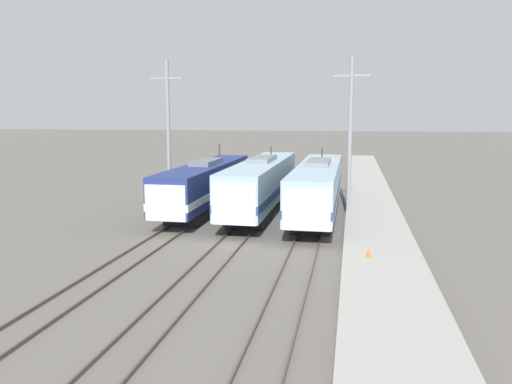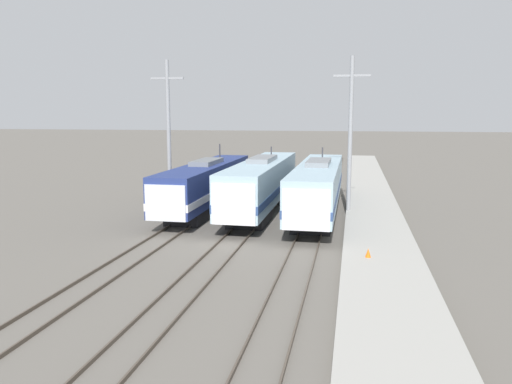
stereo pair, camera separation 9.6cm
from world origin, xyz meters
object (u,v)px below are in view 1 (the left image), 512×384
(locomotive_far_left, at_px, (205,185))
(catenary_tower_left, at_px, (168,133))
(traffic_cone, at_px, (369,253))
(locomotive_center, at_px, (261,184))
(locomotive_far_right, at_px, (318,187))
(catenary_tower_right, at_px, (350,134))

(locomotive_far_left, xyz_separation_m, catenary_tower_left, (-3.00, 0.27, 3.99))
(locomotive_far_left, height_order, traffic_cone, locomotive_far_left)
(locomotive_center, relative_size, locomotive_far_right, 0.98)
(locomotive_far_left, relative_size, traffic_cone, 39.42)
(catenary_tower_left, bearing_deg, catenary_tower_right, 0.00)
(catenary_tower_left, distance_m, catenary_tower_right, 13.96)
(locomotive_far_left, bearing_deg, locomotive_far_right, -1.26)
(locomotive_center, height_order, catenary_tower_left, catenary_tower_left)
(locomotive_far_right, relative_size, catenary_tower_right, 1.68)
(locomotive_far_left, xyz_separation_m, locomotive_center, (4.35, 0.34, 0.12))
(locomotive_far_left, xyz_separation_m, catenary_tower_right, (10.96, 0.27, 3.99))
(locomotive_far_right, height_order, traffic_cone, locomotive_far_right)
(catenary_tower_left, height_order, traffic_cone, catenary_tower_left)
(locomotive_center, distance_m, catenary_tower_right, 7.66)
(locomotive_center, distance_m, locomotive_far_right, 4.39)
(catenary_tower_right, bearing_deg, catenary_tower_left, 180.00)
(catenary_tower_right, height_order, traffic_cone, catenary_tower_right)
(catenary_tower_left, relative_size, catenary_tower_right, 1.00)
(locomotive_center, xyz_separation_m, locomotive_far_right, (4.35, -0.54, -0.06))
(locomotive_far_right, relative_size, catenary_tower_left, 1.68)
(catenary_tower_right, distance_m, traffic_cone, 13.58)
(locomotive_far_left, bearing_deg, locomotive_center, 4.52)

